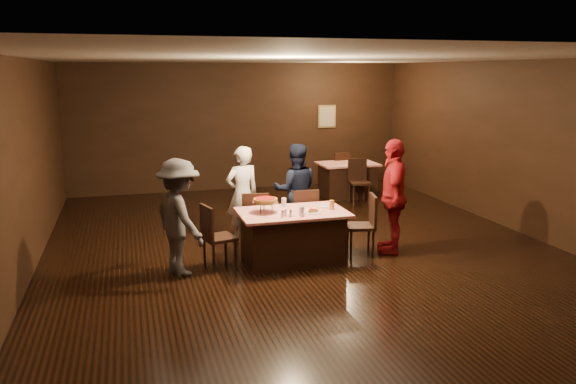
% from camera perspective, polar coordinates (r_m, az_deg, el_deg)
% --- Properties ---
extents(room, '(10.00, 10.04, 3.02)m').
position_cam_1_polar(room, '(8.68, 1.54, 7.76)').
color(room, black).
rests_on(room, ground).
extents(main_table, '(1.60, 1.00, 0.77)m').
position_cam_1_polar(main_table, '(8.43, 0.46, -4.51)').
color(main_table, '#B80E0C').
rests_on(main_table, ground).
extents(back_table, '(1.30, 0.90, 0.77)m').
position_cam_1_polar(back_table, '(12.84, 6.03, 1.25)').
color(back_table, red).
rests_on(back_table, ground).
extents(chair_far_left, '(0.49, 0.49, 0.95)m').
position_cam_1_polar(chair_far_left, '(9.01, -3.35, -2.84)').
color(chair_far_left, black).
rests_on(chair_far_left, ground).
extents(chair_far_right, '(0.43, 0.43, 0.95)m').
position_cam_1_polar(chair_far_right, '(9.21, 1.52, -2.48)').
color(chair_far_right, black).
rests_on(chair_far_right, ground).
extents(chair_end_left, '(0.51, 0.51, 0.95)m').
position_cam_1_polar(chair_end_left, '(8.17, -6.98, -4.49)').
color(chair_end_left, black).
rests_on(chair_end_left, ground).
extents(chair_end_right, '(0.50, 0.50, 0.95)m').
position_cam_1_polar(chair_end_right, '(8.77, 7.38, -3.34)').
color(chair_end_right, black).
rests_on(chair_end_right, ground).
extents(chair_back_near, '(0.47, 0.47, 0.95)m').
position_cam_1_polar(chair_back_near, '(12.19, 7.27, 1.06)').
color(chair_back_near, black).
rests_on(chair_back_near, ground).
extents(chair_back_far, '(0.48, 0.48, 0.95)m').
position_cam_1_polar(chair_back_far, '(13.37, 5.08, 2.10)').
color(chair_back_far, black).
rests_on(chair_back_far, ground).
extents(diner_white_jacket, '(0.67, 0.52, 1.61)m').
position_cam_1_polar(diner_white_jacket, '(9.34, -4.66, -0.23)').
color(diner_white_jacket, white).
rests_on(diner_white_jacket, ground).
extents(diner_navy_hoodie, '(0.89, 0.76, 1.60)m').
position_cam_1_polar(diner_navy_hoodie, '(9.65, 0.79, 0.20)').
color(diner_navy_hoodie, black).
rests_on(diner_navy_hoodie, ground).
extents(diner_grey_knit, '(0.97, 1.22, 1.64)m').
position_cam_1_polar(diner_grey_knit, '(7.93, -10.99, -2.54)').
color(diner_grey_knit, '#4D4D51').
rests_on(diner_grey_knit, ground).
extents(diner_red_shirt, '(0.81, 1.14, 1.80)m').
position_cam_1_polar(diner_red_shirt, '(8.90, 10.63, -0.41)').
color(diner_red_shirt, '#A7151C').
rests_on(diner_red_shirt, ground).
extents(pizza_stand, '(0.38, 0.38, 0.22)m').
position_cam_1_polar(pizza_stand, '(8.23, -2.31, -0.85)').
color(pizza_stand, black).
rests_on(pizza_stand, main_table).
extents(plate_with_slice, '(0.25, 0.25, 0.06)m').
position_cam_1_polar(plate_with_slice, '(8.23, 2.49, -1.98)').
color(plate_with_slice, white).
rests_on(plate_with_slice, main_table).
extents(plate_empty, '(0.25, 0.25, 0.01)m').
position_cam_1_polar(plate_empty, '(8.63, 3.68, -1.44)').
color(plate_empty, white).
rests_on(plate_empty, main_table).
extents(glass_front_left, '(0.08, 0.08, 0.14)m').
position_cam_1_polar(glass_front_left, '(8.05, 1.41, -1.97)').
color(glass_front_left, silver).
rests_on(glass_front_left, main_table).
extents(glass_amber, '(0.08, 0.08, 0.14)m').
position_cam_1_polar(glass_amber, '(8.45, 4.46, -1.31)').
color(glass_amber, '#BF7F26').
rests_on(glass_amber, main_table).
extents(glass_back, '(0.08, 0.08, 0.14)m').
position_cam_1_polar(glass_back, '(8.58, -0.43, -1.07)').
color(glass_back, silver).
rests_on(glass_back, main_table).
extents(condiments, '(0.17, 0.10, 0.09)m').
position_cam_1_polar(condiments, '(8.00, -0.20, -2.20)').
color(condiments, silver).
rests_on(condiments, main_table).
extents(napkin_center, '(0.19, 0.19, 0.01)m').
position_cam_1_polar(napkin_center, '(8.42, 2.42, -1.81)').
color(napkin_center, white).
rests_on(napkin_center, main_table).
extents(napkin_left, '(0.21, 0.21, 0.01)m').
position_cam_1_polar(napkin_left, '(8.24, -0.44, -2.11)').
color(napkin_left, white).
rests_on(napkin_left, main_table).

